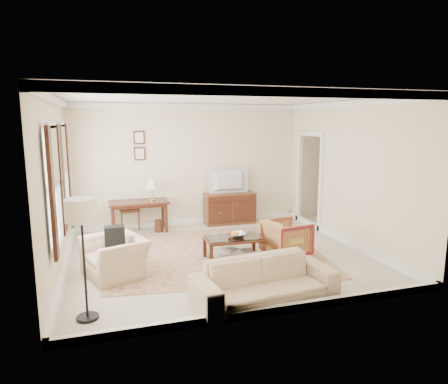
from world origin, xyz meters
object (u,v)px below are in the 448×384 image
tv (230,174)px  striped_armchair (287,236)px  club_armchair (115,251)px  writing_desk (139,206)px  sideboard (230,208)px  coffee_table (234,242)px  sofa (265,274)px

tv → striped_armchair: bearing=95.7°
tv → club_armchair: size_ratio=0.97×
writing_desk → club_armchair: (-0.62, -2.55, -0.17)m
sideboard → tv: bearing=-90.0°
tv → coffee_table: bearing=73.5°
writing_desk → sofa: 4.33m
tv → coffee_table: size_ratio=0.92×
striped_armchair → sofa: 1.98m
writing_desk → coffee_table: (1.46, -2.38, -0.28)m
club_armchair → sofa: bearing=30.7°
sideboard → club_armchair: (-2.82, -2.71, 0.05)m
writing_desk → striped_armchair: striped_armchair is taller
sideboard → striped_armchair: 2.65m
striped_armchair → sofa: bearing=136.7°
writing_desk → coffee_table: 2.80m
tv → sofa: bearing=78.5°
sideboard → sofa: sofa is taller
sideboard → coffee_table: sideboard is taller
sideboard → striped_armchair: (0.26, -2.64, -0.00)m
coffee_table → club_armchair: bearing=-175.2°
sofa → club_armchair: bearing=135.2°
tv → striped_armchair: 2.77m
tv → coffee_table: 2.78m
writing_desk → sofa: size_ratio=0.65×
sideboard → club_armchair: club_armchair is taller
writing_desk → tv: 2.30m
sofa → coffee_table: bearing=79.9°
striped_armchair → sideboard: bearing=-3.2°
writing_desk → coffee_table: bearing=-58.4°
coffee_table → club_armchair: 2.09m
sideboard → sofa: (-0.86, -4.27, 0.02)m
writing_desk → tv: size_ratio=1.37×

